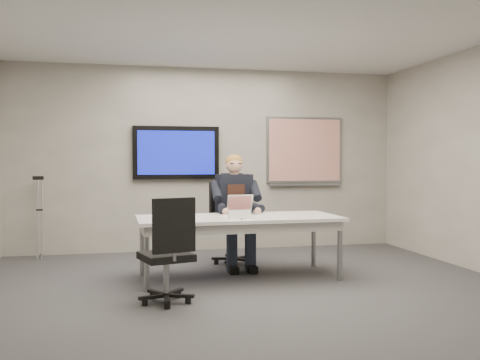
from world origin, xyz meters
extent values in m
cube|color=#39393C|center=(0.00, 0.00, 0.00)|extent=(6.00, 6.00, 0.02)
cube|color=silver|center=(0.00, 0.00, 2.80)|extent=(6.00, 6.00, 0.02)
cube|color=gray|center=(0.00, 3.00, 1.40)|extent=(6.00, 0.02, 2.80)
cube|color=gray|center=(0.00, -3.00, 1.40)|extent=(6.00, 0.02, 2.80)
cube|color=white|center=(0.04, 0.93, 0.70)|extent=(2.37, 1.03, 0.04)
cube|color=beige|center=(0.04, 0.93, 0.63)|extent=(2.27, 0.93, 0.10)
cylinder|color=gray|center=(-1.05, 0.49, 0.34)|extent=(0.06, 0.06, 0.68)
cylinder|color=gray|center=(1.14, 0.54, 0.34)|extent=(0.06, 0.06, 0.68)
cylinder|color=gray|center=(-1.07, 1.32, 0.34)|extent=(0.06, 0.06, 0.68)
cylinder|color=gray|center=(1.12, 1.36, 0.34)|extent=(0.06, 0.06, 0.68)
cube|color=black|center=(-0.50, 2.95, 1.50)|extent=(1.30, 0.08, 0.80)
cube|color=#0C148A|center=(-0.50, 2.90, 1.50)|extent=(1.16, 0.01, 0.66)
cube|color=gray|center=(1.55, 2.98, 1.55)|extent=(1.25, 0.04, 1.05)
cube|color=white|center=(1.55, 2.95, 1.55)|extent=(1.18, 0.01, 0.98)
cube|color=gray|center=(1.55, 2.94, 1.00)|extent=(1.18, 0.05, 0.04)
cylinder|color=gray|center=(0.14, 1.75, 0.29)|extent=(0.06, 0.06, 0.37)
cube|color=black|center=(0.14, 1.75, 0.48)|extent=(0.63, 0.63, 0.07)
cube|color=black|center=(0.04, 1.96, 0.82)|extent=(0.42, 0.23, 0.54)
cylinder|color=gray|center=(-0.88, -0.01, 0.27)|extent=(0.06, 0.06, 0.35)
cube|color=black|center=(-0.88, -0.01, 0.45)|extent=(0.56, 0.56, 0.07)
cube|color=black|center=(-0.82, -0.22, 0.78)|extent=(0.41, 0.16, 0.51)
cube|color=black|center=(0.14, 1.72, 0.89)|extent=(0.48, 0.31, 0.62)
cube|color=#341C15|center=(0.14, 1.58, 0.92)|extent=(0.24, 0.05, 0.30)
sphere|color=#DFA788|center=(0.14, 1.68, 1.33)|extent=(0.22, 0.22, 0.22)
ellipsoid|color=brown|center=(0.14, 1.70, 1.36)|extent=(0.24, 0.24, 0.20)
cube|color=silver|center=(0.12, 1.13, 0.73)|extent=(0.36, 0.27, 0.02)
cube|color=black|center=(0.12, 1.12, 0.74)|extent=(0.30, 0.19, 0.00)
cube|color=silver|center=(0.12, 1.28, 0.85)|extent=(0.34, 0.12, 0.22)
cube|color=#B61613|center=(0.12, 1.27, 0.85)|extent=(0.30, 0.10, 0.18)
cylinder|color=black|center=(0.00, 0.59, 0.73)|extent=(0.05, 0.12, 0.01)
camera|label=1|loc=(-1.27, -5.17, 1.37)|focal=40.00mm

